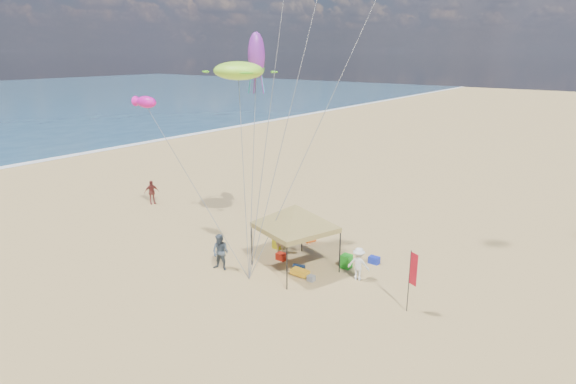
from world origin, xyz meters
name	(u,v)px	position (x,y,z in m)	size (l,w,h in m)	color
ground	(250,287)	(0.00, 0.00, 0.00)	(280.00, 280.00, 0.00)	tan
canopy_tent	(295,207)	(0.54, 2.89, 3.34)	(6.19, 6.19, 4.02)	black
feather_flag	(412,272)	(7.02, 2.35, 1.90)	(0.40, 0.20, 2.84)	black
cooler_red	(281,257)	(-0.68, 3.32, 0.19)	(0.54, 0.38, 0.38)	red
cooler_blue	(374,260)	(3.49, 5.92, 0.19)	(0.54, 0.38, 0.38)	#1528AD
bag_navy	(299,268)	(0.86, 2.79, 0.18)	(0.36, 0.36, 0.60)	black
bag_orange	(311,239)	(-0.83, 6.28, 0.18)	(0.36, 0.36, 0.60)	#DF4F0C
chair_green	(346,261)	(2.57, 4.60, 0.35)	(0.50, 0.50, 0.70)	#1B961B
chair_yellow	(278,242)	(-1.84, 4.48, 0.35)	(0.50, 0.50, 0.70)	yellow
crate_grey	(311,278)	(1.98, 2.26, 0.14)	(0.34, 0.30, 0.28)	slate
beach_cart	(300,272)	(1.23, 2.37, 0.20)	(0.90, 0.50, 0.24)	orange
person_near_a	(280,237)	(-1.35, 4.06, 0.92)	(0.67, 0.44, 1.83)	tan
person_near_b	(221,252)	(-2.42, 0.51, 0.95)	(0.93, 0.72, 1.91)	#3C4751
person_near_c	(359,264)	(3.73, 3.77, 0.83)	(1.08, 0.62, 1.67)	silver
person_far_a	(152,192)	(-14.32, 5.35, 0.88)	(1.03, 0.43, 1.76)	#9F443D
turtle_kite	(238,71)	(-3.41, 3.28, 9.81)	(2.83, 2.26, 0.94)	#A3FA31
fish_kite	(146,102)	(-9.58, 2.04, 7.95)	(1.56, 0.78, 0.69)	#D61099
squid_kite	(256,55)	(-3.34, 4.64, 10.58)	(0.90, 0.90, 2.35)	purple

